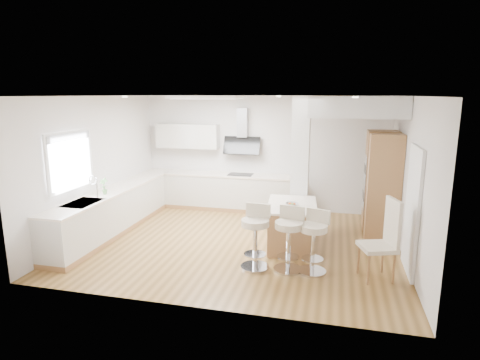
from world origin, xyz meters
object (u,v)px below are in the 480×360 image
(bar_stool_c, at_px, (314,238))
(dining_chair, at_px, (385,237))
(bar_stool_a, at_px, (255,233))
(peninsula, at_px, (292,225))
(bar_stool_b, at_px, (289,236))

(bar_stool_c, bearing_deg, dining_chair, 21.74)
(bar_stool_a, bearing_deg, bar_stool_c, 7.30)
(peninsula, relative_size, bar_stool_b, 1.36)
(peninsula, xyz_separation_m, dining_chair, (1.54, -1.03, 0.27))
(peninsula, relative_size, bar_stool_c, 1.40)
(peninsula, distance_m, bar_stool_a, 1.21)
(bar_stool_b, relative_size, dining_chair, 0.82)
(bar_stool_a, height_order, bar_stool_b, bar_stool_a)
(bar_stool_c, height_order, dining_chair, dining_chair)
(peninsula, relative_size, dining_chair, 1.12)
(bar_stool_a, distance_m, bar_stool_b, 0.55)
(dining_chair, bearing_deg, peninsula, 127.64)
(bar_stool_b, height_order, bar_stool_c, bar_stool_b)
(bar_stool_b, height_order, dining_chair, dining_chair)
(peninsula, distance_m, bar_stool_b, 1.09)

